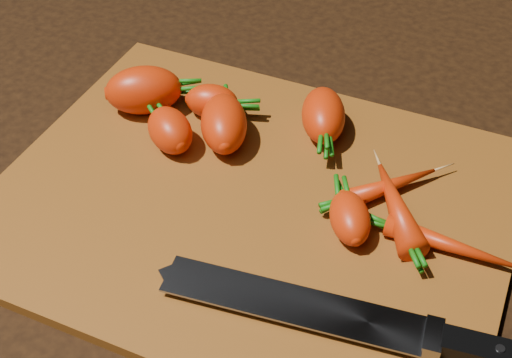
% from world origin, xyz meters
% --- Properties ---
extents(ground, '(2.00, 2.00, 0.01)m').
position_xyz_m(ground, '(0.00, 0.00, -0.01)').
color(ground, black).
extents(cutting_board, '(0.50, 0.40, 0.01)m').
position_xyz_m(cutting_board, '(0.00, 0.00, 0.01)').
color(cutting_board, brown).
rests_on(cutting_board, ground).
extents(carrot_0, '(0.10, 0.09, 0.05)m').
position_xyz_m(carrot_0, '(-0.17, 0.08, 0.04)').
color(carrot_0, red).
rests_on(carrot_0, cutting_board).
extents(carrot_1, '(0.08, 0.07, 0.04)m').
position_xyz_m(carrot_1, '(-0.11, 0.04, 0.03)').
color(carrot_1, red).
rests_on(carrot_1, cutting_board).
extents(carrot_2, '(0.07, 0.09, 0.05)m').
position_xyz_m(carrot_2, '(0.03, 0.13, 0.04)').
color(carrot_2, red).
rests_on(carrot_2, cutting_board).
extents(carrot_3, '(0.08, 0.10, 0.05)m').
position_xyz_m(carrot_3, '(-0.06, 0.07, 0.04)').
color(carrot_3, red).
rests_on(carrot_3, cutting_board).
extents(carrot_4, '(0.07, 0.05, 0.04)m').
position_xyz_m(carrot_4, '(-0.10, 0.10, 0.03)').
color(carrot_4, red).
rests_on(carrot_4, cutting_board).
extents(carrot_5, '(0.06, 0.07, 0.04)m').
position_xyz_m(carrot_5, '(0.10, -0.00, 0.03)').
color(carrot_5, red).
rests_on(carrot_5, cutting_board).
extents(carrot_6, '(0.09, 0.10, 0.02)m').
position_xyz_m(carrot_6, '(0.12, 0.06, 0.02)').
color(carrot_6, red).
rests_on(carrot_6, cutting_board).
extents(carrot_7, '(0.12, 0.03, 0.02)m').
position_xyz_m(carrot_7, '(0.19, 0.01, 0.02)').
color(carrot_7, red).
rests_on(carrot_7, cutting_board).
extents(carrot_8, '(0.09, 0.11, 0.03)m').
position_xyz_m(carrot_8, '(0.14, 0.03, 0.03)').
color(carrot_8, red).
rests_on(carrot_8, cutting_board).
extents(knife, '(0.36, 0.07, 0.02)m').
position_xyz_m(knife, '(0.11, -0.11, 0.02)').
color(knife, gray).
rests_on(knife, cutting_board).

